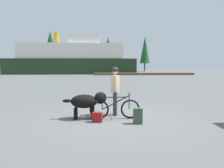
# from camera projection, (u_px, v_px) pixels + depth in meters

# --- Properties ---
(ground_plane) EXTENTS (160.00, 160.00, 0.00)m
(ground_plane) POSITION_uv_depth(u_px,v_px,m) (113.00, 118.00, 7.01)
(ground_plane) COLOR #595B5B
(bicycle) EXTENTS (1.74, 0.44, 0.89)m
(bicycle) POSITION_uv_depth(u_px,v_px,m) (114.00, 108.00, 6.85)
(bicycle) COLOR black
(bicycle) RESTS_ON ground_plane
(person_cyclist) EXTENTS (0.32, 0.53, 1.79)m
(person_cyclist) POSITION_uv_depth(u_px,v_px,m) (115.00, 86.00, 7.31)
(person_cyclist) COLOR #333338
(person_cyclist) RESTS_ON ground_plane
(dog) EXTENTS (1.52, 0.56, 0.93)m
(dog) POSITION_uv_depth(u_px,v_px,m) (87.00, 101.00, 6.85)
(dog) COLOR black
(dog) RESTS_ON ground_plane
(backpack) EXTENTS (0.30, 0.23, 0.50)m
(backpack) POSITION_uv_depth(u_px,v_px,m) (138.00, 116.00, 6.28)
(backpack) COLOR #334C33
(backpack) RESTS_ON ground_plane
(handbag_pannier) EXTENTS (0.35, 0.25, 0.32)m
(handbag_pannier) POSITION_uv_depth(u_px,v_px,m) (97.00, 117.00, 6.47)
(handbag_pannier) COLOR maroon
(handbag_pannier) RESTS_ON ground_plane
(dock_pier) EXTENTS (19.13, 2.33, 0.40)m
(dock_pier) POSITION_uv_depth(u_px,v_px,m) (144.00, 74.00, 38.55)
(dock_pier) COLOR brown
(dock_pier) RESTS_ON ground_plane
(ferry_boat) EXTENTS (27.28, 7.34, 8.84)m
(ferry_boat) POSITION_uv_depth(u_px,v_px,m) (73.00, 60.00, 43.47)
(ferry_boat) COLOR #1E331E
(ferry_boat) RESTS_ON ground_plane
(pine_tree_far_left) EXTENTS (4.27, 4.27, 11.54)m
(pine_tree_far_left) POSITION_uv_depth(u_px,v_px,m) (51.00, 46.00, 56.57)
(pine_tree_far_left) COLOR #4C331E
(pine_tree_far_left) RESTS_ON ground_plane
(pine_tree_center) EXTENTS (2.94, 2.94, 10.01)m
(pine_tree_center) POSITION_uv_depth(u_px,v_px,m) (108.00, 49.00, 57.33)
(pine_tree_center) COLOR #4C331E
(pine_tree_center) RESTS_ON ground_plane
(pine_tree_far_right) EXTENTS (2.97, 2.97, 10.50)m
(pine_tree_far_right) POSITION_uv_depth(u_px,v_px,m) (145.00, 50.00, 59.41)
(pine_tree_far_right) COLOR #4C331E
(pine_tree_far_right) RESTS_ON ground_plane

